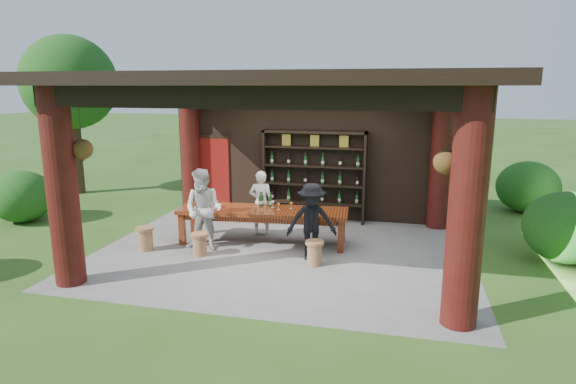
% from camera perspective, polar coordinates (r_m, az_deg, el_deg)
% --- Properties ---
extents(ground, '(90.00, 90.00, 0.00)m').
position_cam_1_polar(ground, '(9.89, -0.55, -7.01)').
color(ground, '#2D5119').
rests_on(ground, ground).
extents(pavilion, '(7.50, 6.00, 3.60)m').
position_cam_1_polar(pavilion, '(9.81, -0.04, 5.64)').
color(pavilion, slate).
rests_on(pavilion, ground).
extents(wine_shelf, '(2.55, 0.39, 2.24)m').
position_cam_1_polar(wine_shelf, '(11.89, 3.09, 1.91)').
color(wine_shelf, black).
rests_on(wine_shelf, ground).
extents(tasting_table, '(3.65, 1.22, 0.75)m').
position_cam_1_polar(tasting_table, '(10.22, -3.00, -2.64)').
color(tasting_table, '#4F190B').
rests_on(tasting_table, ground).
extents(stool_near_left, '(0.35, 0.35, 0.46)m').
position_cam_1_polar(stool_near_left, '(9.73, -10.41, -6.04)').
color(stool_near_left, '#935A3A').
rests_on(stool_near_left, ground).
extents(stool_near_right, '(0.35, 0.35, 0.47)m').
position_cam_1_polar(stool_near_right, '(9.09, 3.17, -7.15)').
color(stool_near_right, '#935A3A').
rests_on(stool_near_right, ground).
extents(stool_far_left, '(0.37, 0.37, 0.49)m').
position_cam_1_polar(stool_far_left, '(10.29, -16.55, -5.24)').
color(stool_far_left, '#935A3A').
rests_on(stool_far_left, ground).
extents(host, '(0.56, 0.39, 1.46)m').
position_cam_1_polar(host, '(10.80, -3.20, -1.29)').
color(host, silver).
rests_on(host, ground).
extents(guest_woman, '(0.84, 0.66, 1.68)m').
position_cam_1_polar(guest_woman, '(9.91, -9.96, -2.09)').
color(guest_woman, beige).
rests_on(guest_woman, ground).
extents(guest_man, '(1.08, 0.79, 1.50)m').
position_cam_1_polar(guest_man, '(9.27, 2.82, -3.51)').
color(guest_man, black).
rests_on(guest_man, ground).
extents(table_bottles, '(0.30, 0.11, 0.31)m').
position_cam_1_polar(table_bottles, '(10.42, -2.82, -0.82)').
color(table_bottles, '#194C1E').
rests_on(table_bottles, tasting_table).
extents(table_glasses, '(0.98, 0.25, 0.15)m').
position_cam_1_polar(table_glasses, '(10.14, 0.58, -1.65)').
color(table_glasses, silver).
rests_on(table_glasses, tasting_table).
extents(napkin_basket, '(0.27, 0.20, 0.14)m').
position_cam_1_polar(napkin_basket, '(10.41, -9.13, -1.46)').
color(napkin_basket, '#BF6672').
rests_on(napkin_basket, tasting_table).
extents(shrubs, '(14.71, 8.99, 1.36)m').
position_cam_1_polar(shrubs, '(10.03, 10.02, -3.58)').
color(shrubs, '#194C14').
rests_on(shrubs, ground).
extents(trees, '(20.33, 9.11, 4.80)m').
position_cam_1_polar(trees, '(10.67, 22.56, 11.91)').
color(trees, '#3F2819').
rests_on(trees, ground).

